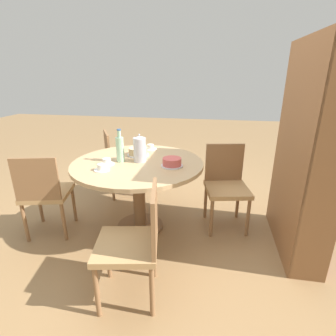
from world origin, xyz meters
TOP-DOWN VIEW (x-y plane):
  - ground_plane at (0.00, 0.00)m, footprint 14.00×14.00m
  - dining_table at (0.00, 0.00)m, footprint 1.27×1.27m
  - chair_a at (0.27, -0.86)m, footprint 0.51×0.51m
  - chair_b at (0.87, 0.23)m, footprint 0.49×0.49m
  - chair_c at (-0.24, 0.87)m, footprint 0.50×0.50m
  - chair_d at (-0.76, -0.49)m, footprint 0.57×0.57m
  - bookshelf at (0.02, 1.48)m, footprint 0.99×0.28m
  - coffee_pot at (-0.02, 0.02)m, footprint 0.12×0.12m
  - water_bottle at (0.02, -0.17)m, footprint 0.08×0.08m
  - cake_main at (-0.21, -0.05)m, footprint 0.23×0.23m
  - cake_second at (0.07, 0.35)m, footprint 0.20×0.20m
  - cup_a at (0.28, -0.25)m, footprint 0.14×0.14m
  - cup_b at (-0.45, 0.02)m, footprint 0.14×0.14m
  - cup_c at (0.12, -0.27)m, footprint 0.14×0.14m

SIDE VIEW (x-z plane):
  - ground_plane at x=0.00m, z-range 0.00..0.00m
  - chair_a at x=0.27m, z-range 0.04..0.89m
  - chair_b at x=0.87m, z-range 0.04..0.89m
  - chair_c at x=-0.24m, z-range 0.04..0.89m
  - chair_d at x=-0.76m, z-range 0.04..0.89m
  - dining_table at x=0.00m, z-range 0.24..0.97m
  - cup_a at x=0.28m, z-range 0.72..0.78m
  - cup_b at x=-0.45m, z-range 0.72..0.78m
  - cup_c at x=0.12m, z-range 0.72..0.78m
  - cake_second at x=0.07m, z-range 0.73..0.81m
  - cake_main at x=-0.21m, z-range 0.73..0.81m
  - coffee_pot at x=-0.02m, z-range 0.72..0.99m
  - water_bottle at x=0.02m, z-range 0.70..1.02m
  - bookshelf at x=0.02m, z-range 0.00..1.81m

